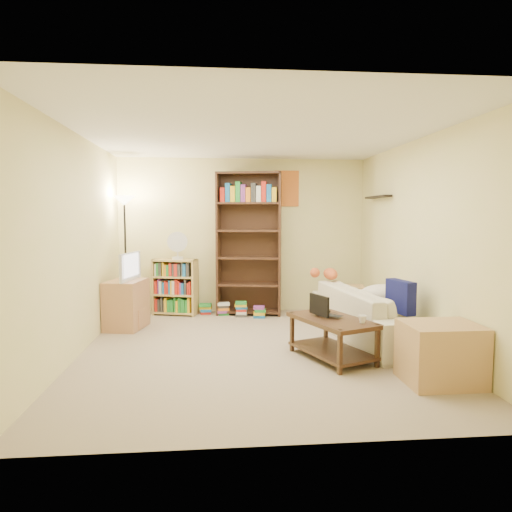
% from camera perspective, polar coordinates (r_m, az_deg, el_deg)
% --- Properties ---
extents(room, '(4.50, 4.54, 2.52)m').
position_cam_1_polar(room, '(5.25, -0.10, 5.59)').
color(room, tan).
rests_on(room, ground).
extents(sofa, '(2.44, 1.40, 0.65)m').
position_cam_1_polar(sofa, '(6.07, 14.38, -6.96)').
color(sofa, beige).
rests_on(sofa, ground).
extents(navy_pillow, '(0.22, 0.45, 0.39)m').
position_cam_1_polar(navy_pillow, '(5.65, 17.61, -4.86)').
color(navy_pillow, '#12154F').
rests_on(navy_pillow, sofa).
extents(cream_blanket, '(0.60, 0.43, 0.26)m').
position_cam_1_polar(cream_blanket, '(6.15, 15.55, -4.63)').
color(cream_blanket, white).
rests_on(cream_blanket, sofa).
extents(tabby_cat, '(0.52, 0.23, 0.18)m').
position_cam_1_polar(tabby_cat, '(6.67, 8.95, -2.20)').
color(tabby_cat, '#DA5E2E').
rests_on(tabby_cat, sofa).
extents(coffee_table, '(0.91, 1.16, 0.45)m').
position_cam_1_polar(coffee_table, '(5.14, 9.52, -9.36)').
color(coffee_table, '#452F1A').
rests_on(coffee_table, ground).
extents(laptop, '(0.55, 0.55, 0.03)m').
position_cam_1_polar(laptop, '(5.21, 9.22, -7.27)').
color(laptop, black).
rests_on(laptop, coffee_table).
extents(laptop_screen, '(0.14, 0.32, 0.23)m').
position_cam_1_polar(laptop_screen, '(5.10, 7.90, -6.11)').
color(laptop_screen, white).
rests_on(laptop_screen, laptop).
extents(mug, '(0.09, 0.09, 0.08)m').
position_cam_1_polar(mug, '(4.94, 13.15, -7.70)').
color(mug, white).
rests_on(mug, coffee_table).
extents(tv_remote, '(0.16, 0.18, 0.02)m').
position_cam_1_polar(tv_remote, '(5.44, 8.35, -6.76)').
color(tv_remote, black).
rests_on(tv_remote, coffee_table).
extents(tv_stand, '(0.58, 0.71, 0.68)m').
position_cam_1_polar(tv_stand, '(6.66, -15.89, -5.83)').
color(tv_stand, tan).
rests_on(tv_stand, ground).
extents(television, '(0.71, 0.37, 0.39)m').
position_cam_1_polar(television, '(6.58, -16.01, -1.27)').
color(television, black).
rests_on(television, tv_stand).
extents(tall_bookshelf, '(1.06, 0.52, 2.25)m').
position_cam_1_polar(tall_bookshelf, '(7.22, -0.89, 2.00)').
color(tall_bookshelf, '#422919').
rests_on(tall_bookshelf, ground).
extents(short_bookshelf, '(0.74, 0.45, 0.89)m').
position_cam_1_polar(short_bookshelf, '(7.38, -10.07, -3.84)').
color(short_bookshelf, tan).
rests_on(short_bookshelf, ground).
extents(desk_fan, '(0.32, 0.18, 0.44)m').
position_cam_1_polar(desk_fan, '(7.26, -9.79, 1.40)').
color(desk_fan, silver).
rests_on(desk_fan, short_bookshelf).
extents(floor_lamp, '(0.32, 0.32, 1.87)m').
position_cam_1_polar(floor_lamp, '(7.10, -16.09, 4.17)').
color(floor_lamp, black).
rests_on(floor_lamp, ground).
extents(side_table, '(0.54, 0.54, 0.51)m').
position_cam_1_polar(side_table, '(7.18, 11.56, -5.67)').
color(side_table, tan).
rests_on(side_table, ground).
extents(end_cabinet, '(0.68, 0.57, 0.57)m').
position_cam_1_polar(end_cabinet, '(4.71, 22.07, -11.21)').
color(end_cabinet, tan).
rests_on(end_cabinet, ground).
extents(book_stacks, '(1.03, 0.50, 0.24)m').
position_cam_1_polar(book_stacks, '(7.24, -2.89, -6.71)').
color(book_stacks, red).
rests_on(book_stacks, ground).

